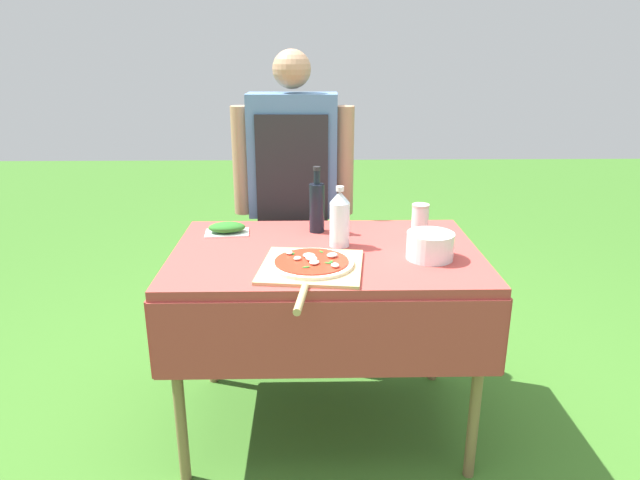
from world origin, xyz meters
TOP-DOWN VIEW (x-y plane):
  - ground_plane at (0.00, 0.00)m, footprint 12.00×12.00m
  - prep_table at (0.00, 0.00)m, footprint 1.19×0.80m
  - person_cook at (-0.14, 0.59)m, footprint 0.57×0.20m
  - pizza_on_peel at (-0.06, -0.20)m, footprint 0.39×0.56m
  - oil_bottle at (-0.03, 0.23)m, footprint 0.06×0.06m
  - water_bottle at (0.05, 0.05)m, footprint 0.08×0.08m
  - herb_container at (-0.41, 0.21)m, footprint 0.19×0.13m
  - mixing_tub at (0.38, -0.10)m, footprint 0.17×0.17m
  - sauce_jar at (0.41, 0.26)m, footprint 0.07×0.07m

SIDE VIEW (x-z plane):
  - ground_plane at x=0.00m, z-range 0.00..0.00m
  - prep_table at x=0.00m, z-range 0.30..1.08m
  - pizza_on_peel at x=-0.06m, z-range 0.77..0.82m
  - herb_container at x=-0.41m, z-range 0.78..0.83m
  - sauce_jar at x=0.41m, z-range 0.78..0.88m
  - mixing_tub at x=0.38m, z-range 0.78..0.88m
  - oil_bottle at x=-0.03m, z-range 0.75..1.03m
  - water_bottle at x=0.05m, z-range 0.77..1.01m
  - person_cook at x=-0.14m, z-range 0.14..1.65m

